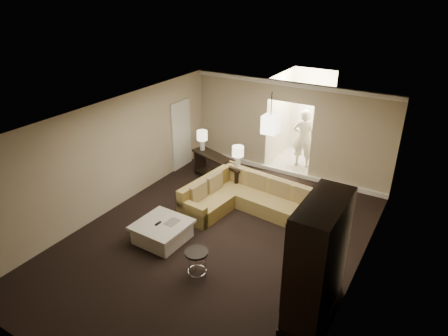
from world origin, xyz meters
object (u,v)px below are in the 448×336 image
Objects in this scene: coffee_table at (162,231)px; armoire at (317,263)px; drink_table at (197,258)px; person at (304,135)px; sectional_sofa at (245,198)px; console_table at (219,168)px.

coffee_table is 0.51× the size of armoire.
person is (-0.09, 5.95, 0.60)m from drink_table.
console_table is (-1.34, 0.95, 0.13)m from sectional_sofa.
console_table is at bearing 115.13° from drink_table.
armoire is at bearing -21.82° from console_table.
sectional_sofa reaches higher than drink_table.
drink_table is 5.99m from person.
console_table reaches higher than coffee_table.
drink_table is (1.34, -0.59, 0.19)m from coffee_table.
armoire is 2.39m from drink_table.
console_table is 2.87m from person.
drink_table is at bearing -174.07° from armoire.
coffee_table is 1.47m from drink_table.
armoire is (2.65, -2.46, 0.75)m from sectional_sofa.
coffee_table is at bearing 174.48° from armoire.
drink_table is 0.28× the size of person.
drink_table is (-2.28, -0.24, -0.67)m from armoire.
coffee_table is 3.09m from console_table.
armoire reaches higher than console_table.
armoire reaches higher than drink_table.
console_table is 1.00× the size of person.
coffee_table is 3.73m from armoire.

